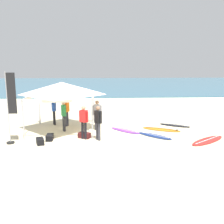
% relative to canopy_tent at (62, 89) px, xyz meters
% --- Properties ---
extents(ground_plane, '(80.00, 80.00, 0.00)m').
position_rel_canopy_tent_xyz_m(ground_plane, '(2.32, -0.35, -2.39)').
color(ground_plane, beige).
extents(sea, '(80.00, 36.00, 0.10)m').
position_rel_canopy_tent_xyz_m(sea, '(2.32, 31.24, -2.34)').
color(sea, '#386B84').
rests_on(sea, ground).
extents(canopy_tent, '(3.50, 3.50, 2.75)m').
position_rel_canopy_tent_xyz_m(canopy_tent, '(0.00, 0.00, 0.00)').
color(canopy_tent, '#B7B7BC').
rests_on(canopy_tent, ground).
extents(surfboard_orange, '(2.20, 1.51, 0.19)m').
position_rel_canopy_tent_xyz_m(surfboard_orange, '(5.60, -0.18, -2.35)').
color(surfboard_orange, orange).
rests_on(surfboard_orange, ground).
extents(surfboard_purple, '(1.80, 1.81, 0.19)m').
position_rel_canopy_tent_xyz_m(surfboard_purple, '(3.48, -0.29, -2.35)').
color(surfboard_purple, purple).
rests_on(surfboard_purple, ground).
extents(surfboard_red, '(2.39, 2.01, 0.19)m').
position_rel_canopy_tent_xyz_m(surfboard_red, '(7.37, -2.34, -2.35)').
color(surfboard_red, red).
rests_on(surfboard_red, ground).
extents(surfboard_black, '(1.85, 1.39, 0.19)m').
position_rel_canopy_tent_xyz_m(surfboard_black, '(6.66, 0.73, -2.35)').
color(surfboard_black, black).
rests_on(surfboard_black, ground).
extents(surfboard_navy, '(1.79, 1.79, 0.19)m').
position_rel_canopy_tent_xyz_m(surfboard_navy, '(4.93, -1.42, -2.35)').
color(surfboard_navy, navy).
rests_on(surfboard_navy, ground).
extents(person_grey, '(0.55, 0.25, 1.71)m').
position_rel_canopy_tent_xyz_m(person_grey, '(1.93, -0.01, -1.40)').
color(person_grey, '#2D2D33').
rests_on(person_grey, ground).
extents(person_orange, '(0.32, 0.53, 1.71)m').
position_rel_canopy_tent_xyz_m(person_orange, '(0.07, 1.07, -1.40)').
color(person_orange, '#383842').
rests_on(person_orange, ground).
extents(person_red, '(0.48, 0.38, 1.71)m').
position_rel_canopy_tent_xyz_m(person_red, '(1.27, -1.69, -1.40)').
color(person_red, black).
rests_on(person_red, ground).
extents(person_black, '(0.38, 0.47, 1.71)m').
position_rel_canopy_tent_xyz_m(person_black, '(1.99, -1.91, -1.40)').
color(person_black, '#383842').
rests_on(person_black, ground).
extents(person_green, '(0.33, 0.52, 1.71)m').
position_rel_canopy_tent_xyz_m(person_green, '(0.06, -0.11, -1.40)').
color(person_green, '#2D2D33').
rests_on(person_green, ground).
extents(person_blue, '(0.33, 0.52, 1.71)m').
position_rel_canopy_tent_xyz_m(person_blue, '(-0.75, 1.44, -1.40)').
color(person_blue, black).
rests_on(person_blue, ground).
extents(banner_flag, '(0.60, 0.36, 3.40)m').
position_rel_canopy_tent_xyz_m(banner_flag, '(-2.08, -2.24, -0.82)').
color(banner_flag, '#99999E').
rests_on(banner_flag, ground).
extents(gear_bag_near_tent, '(0.50, 0.67, 0.28)m').
position_rel_canopy_tent_xyz_m(gear_bag_near_tent, '(-0.76, -2.41, -2.25)').
color(gear_bag_near_tent, black).
rests_on(gear_bag_near_tent, ground).
extents(gear_bag_by_pole, '(0.68, 0.56, 0.28)m').
position_rel_canopy_tent_xyz_m(gear_bag_by_pole, '(1.28, -1.53, -2.25)').
color(gear_bag_by_pole, '#4C1919').
rests_on(gear_bag_by_pole, ground).
extents(gear_bag_on_sand, '(0.34, 0.61, 0.28)m').
position_rel_canopy_tent_xyz_m(gear_bag_on_sand, '(-0.43, -1.80, -2.25)').
color(gear_bag_on_sand, black).
rests_on(gear_bag_on_sand, ground).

